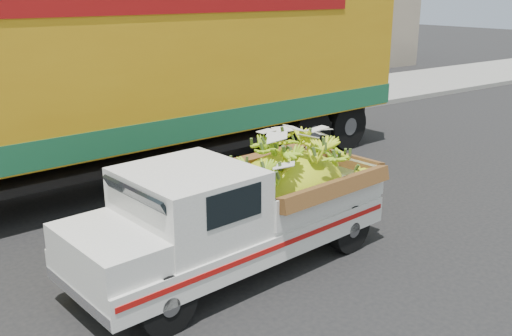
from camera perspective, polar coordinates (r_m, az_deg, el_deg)
ground at (r=6.93m, az=-12.30°, el=-13.84°), size 100.00×100.00×0.00m
building_right at (r=26.81m, az=1.18°, el=16.18°), size 14.00×6.00×6.00m
pickup_truck at (r=7.59m, az=-0.39°, el=-3.72°), size 4.47×2.00×1.52m
semi_trailer at (r=10.95m, az=-11.43°, el=9.55°), size 12.04×3.33×3.80m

